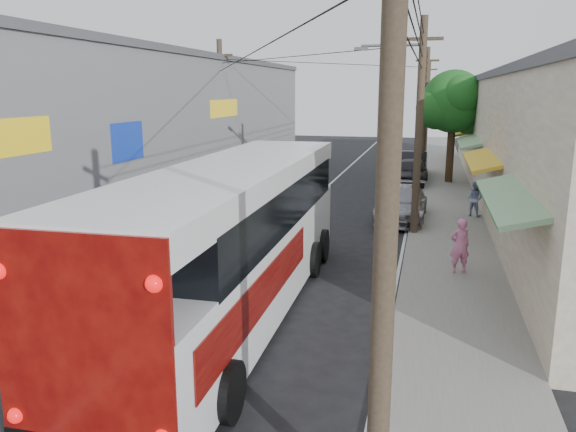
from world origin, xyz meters
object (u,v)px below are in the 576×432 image
jeepney (134,241)px  pedestrian_far (474,199)px  coach_bus (236,237)px  parked_car_far (412,165)px  parked_suv (402,204)px  parked_car_mid (410,172)px  pedestrian_near (460,246)px

jeepney → pedestrian_far: size_ratio=3.14×
coach_bus → pedestrian_far: 14.03m
parked_car_far → pedestrian_far: bearing=-74.4°
parked_suv → parked_car_mid: 9.43m
jeepney → pedestrian_near: size_ratio=2.90×
parked_suv → pedestrian_near: 7.47m
coach_bus → pedestrian_near: 6.95m
jeepney → parked_suv: parked_suv is taller
jeepney → parked_car_mid: (8.06, 17.55, 0.12)m
parked_suv → parked_car_mid: parked_car_mid is taller
parked_suv → pedestrian_near: size_ratio=2.99×
pedestrian_far → parked_car_mid: bearing=-41.4°
coach_bus → pedestrian_near: bearing=36.7°
jeepney → coach_bus: bearing=-27.8°
coach_bus → parked_car_mid: 21.13m
jeepney → parked_suv: bearing=52.5°
jeepney → parked_car_mid: parked_car_mid is taller
parked_suv → parked_car_mid: size_ratio=1.07×
parked_suv → parked_car_far: (0.00, 12.47, 0.10)m
coach_bus → parked_car_mid: coach_bus is taller
pedestrian_near → parked_suv: bearing=-91.0°
parked_car_far → parked_suv: bearing=-89.1°
coach_bus → parked_car_mid: (3.40, 20.82, -1.14)m
parked_suv → parked_car_far: bearing=91.8°
jeepney → parked_car_far: bearing=75.9°
jeepney → parked_suv: (8.06, 8.13, 0.05)m
parked_suv → jeepney: bearing=-133.0°
parked_car_far → coach_bus: bearing=-97.3°
jeepney → parked_suv: size_ratio=0.97×
parked_suv → pedestrian_far: 3.18m
coach_bus → jeepney: coach_bus is taller
parked_suv → parked_car_far: size_ratio=1.00×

